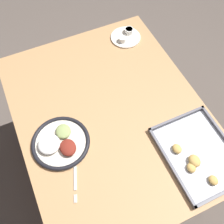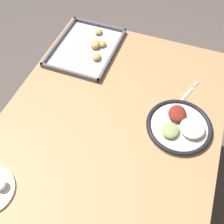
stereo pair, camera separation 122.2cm
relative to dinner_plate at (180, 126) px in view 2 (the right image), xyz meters
The scene contains 5 objects.
ground_plane 0.82m from the dinner_plate, 101.90° to the left, with size 8.00×8.00×0.00m, color #564C44.
dining_table 0.32m from the dinner_plate, 101.90° to the left, with size 1.19×0.93×0.75m.
dinner_plate is the anchor object (origin of this frame).
fork 0.18m from the dinner_plate, ahead, with size 0.20×0.08×0.00m.
baking_tray 0.64m from the dinner_plate, 60.40° to the left, with size 0.40×0.31×0.04m.
Camera 2 is at (-0.58, -0.22, 1.69)m, focal length 42.00 mm.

